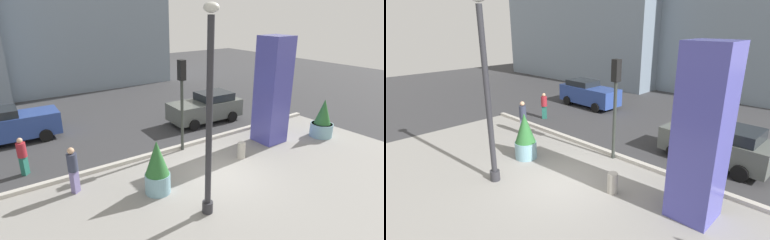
# 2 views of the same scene
# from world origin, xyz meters

# --- Properties ---
(ground_plane) EXTENTS (60.00, 60.00, 0.00)m
(ground_plane) POSITION_xyz_m (0.00, 4.00, 0.00)
(ground_plane) COLOR #38383A
(plaza_pavement) EXTENTS (18.00, 10.00, 0.02)m
(plaza_pavement) POSITION_xyz_m (0.00, -2.00, 0.00)
(plaza_pavement) COLOR gray
(plaza_pavement) RESTS_ON ground_plane
(curb_strip) EXTENTS (18.00, 0.24, 0.16)m
(curb_strip) POSITION_xyz_m (0.00, 3.12, 0.08)
(curb_strip) COLOR #B7B2A8
(curb_strip) RESTS_ON ground_plane
(lamp_post) EXTENTS (0.44, 0.44, 6.55)m
(lamp_post) POSITION_xyz_m (-1.94, -1.70, 3.19)
(lamp_post) COLOR #2D2D33
(lamp_post) RESTS_ON ground_plane
(art_pillar_blue) EXTENTS (1.30, 1.30, 5.24)m
(art_pillar_blue) POSITION_xyz_m (4.31, 1.36, 2.62)
(art_pillar_blue) COLOR #4C4CAD
(art_pillar_blue) RESTS_ON ground_plane
(potted_plant_mid_plaza) EXTENTS (0.93, 0.93, 2.04)m
(potted_plant_mid_plaza) POSITION_xyz_m (-2.69, 0.31, 0.98)
(potted_plant_mid_plaza) COLOR #7AA8B7
(potted_plant_mid_plaza) RESTS_ON ground_plane
(concrete_bollard) EXTENTS (0.36, 0.36, 0.75)m
(concrete_bollard) POSITION_xyz_m (1.77, 0.66, 0.38)
(concrete_bollard) COLOR #B2ADA3
(concrete_bollard) RESTS_ON ground_plane
(traffic_light_corner) EXTENTS (0.28, 0.42, 4.29)m
(traffic_light_corner) POSITION_xyz_m (0.08, 2.92, 2.92)
(traffic_light_corner) COLOR #333833
(traffic_light_corner) RESTS_ON ground_plane
(car_far_lane) EXTENTS (4.45, 2.03, 1.79)m
(car_far_lane) POSITION_xyz_m (-6.48, 8.62, 0.90)
(car_far_lane) COLOR #2D4793
(car_far_lane) RESTS_ON ground_plane
(car_intersection) EXTENTS (4.41, 2.19, 1.72)m
(car_intersection) POSITION_xyz_m (3.47, 5.55, 0.86)
(car_intersection) COLOR #565B56
(car_intersection) RESTS_ON ground_plane
(pedestrian_on_sidewalk) EXTENTS (0.50, 0.50, 1.79)m
(pedestrian_on_sidewalk) POSITION_xyz_m (-5.17, 2.01, 1.00)
(pedestrian_on_sidewalk) COLOR slate
(pedestrian_on_sidewalk) RESTS_ON ground_plane
(pedestrian_by_curb) EXTENTS (0.51, 0.51, 1.60)m
(pedestrian_by_curb) POSITION_xyz_m (-6.49, 4.55, 0.89)
(pedestrian_by_curb) COLOR #236656
(pedestrian_by_curb) RESTS_ON ground_plane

